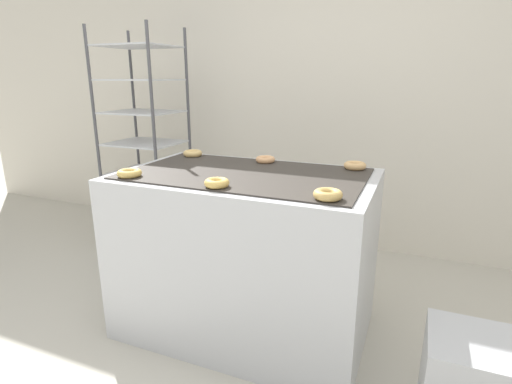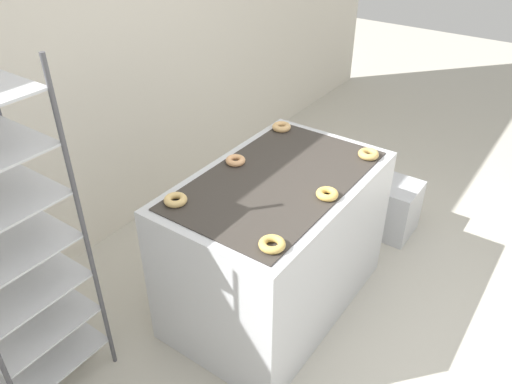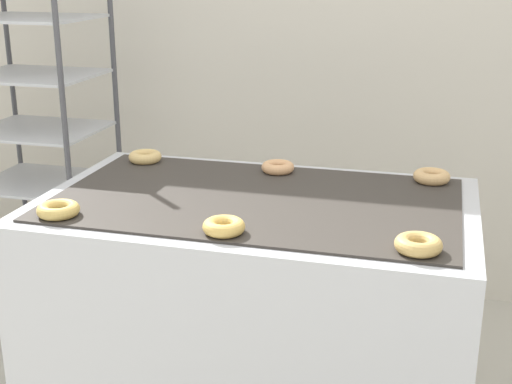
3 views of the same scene
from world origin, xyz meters
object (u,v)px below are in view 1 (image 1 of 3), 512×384
Objects in this scene: donut_near_left at (129,173)px; donut_far_right at (355,166)px; baking_rack_cart at (145,143)px; donut_near_right at (328,195)px; fryer_machine at (246,253)px; glaze_bin at (468,384)px; donut_near_center at (217,183)px; donut_far_left at (193,153)px; donut_far_center at (266,159)px.

donut_near_left is 1.02× the size of donut_far_right.
baking_rack_cart reaches higher than donut_near_right.
glaze_bin is at bearing -15.12° from fryer_machine.
fryer_machine is at bearing 30.57° from donut_near_left.
donut_far_right is at bearing 49.63° from donut_near_center.
donut_far_right is at bearing 88.83° from donut_near_right.
donut_near_center is (1.21, -1.04, 0.04)m from baking_rack_cart.
glaze_bin is (1.14, -0.31, -0.26)m from fryer_machine.
fryer_machine is at bearing -30.53° from donut_far_left.
fryer_machine is 11.53× the size of donut_near_center.
fryer_machine is 3.24× the size of glaze_bin.
donut_far_center is at bearing -177.65° from donut_far_right.
donut_near_right is (1.74, -1.04, 0.04)m from baking_rack_cart.
donut_near_left reaches higher than glaze_bin.
donut_near_left is 0.61m from donut_far_left.
donut_far_center is (0.00, 0.30, 0.49)m from fryer_machine.
donut_far_left reaches higher than donut_far_center.
donut_near_center and donut_far_left have the same top height.
donut_far_left is (-1.03, 0.61, -0.00)m from donut_near_right.
baking_rack_cart is at bearing 149.17° from fryer_machine.
glaze_bin is at bearing -45.67° from donut_far_right.
fryer_machine is at bearing 164.88° from glaze_bin.
baking_rack_cart reaches higher than donut_far_center.
donut_near_right reaches higher than donut_near_center.
donut_near_left is at bearing 179.33° from donut_near_center.
donut_near_left is 1.03× the size of donut_far_left.
baking_rack_cart reaches higher than donut_near_left.
donut_near_right reaches higher than fryer_machine.
donut_near_center reaches higher than glaze_bin.
donut_far_left is at bearing 179.69° from donut_far_center.
baking_rack_cart is 14.38× the size of donut_near_left.
glaze_bin is 1.83m from donut_near_left.
baking_rack_cart is at bearing 156.32° from glaze_bin.
baking_rack_cart is 4.28× the size of glaze_bin.
fryer_machine is 0.78m from donut_near_right.
glaze_bin is at bearing 0.22° from donut_near_center.
donut_far_left is (-1.65, 0.61, 0.75)m from glaze_bin.
donut_near_left is at bearing -56.04° from baking_rack_cart.
donut_near_left is 1.01× the size of donut_near_right.
donut_near_left is (-1.67, 0.00, 0.75)m from glaze_bin.
donut_near_center is at bearing -50.75° from donut_far_left.
donut_far_center is 0.53m from donut_far_right.
glaze_bin is 3.36× the size of donut_near_left.
donut_near_right reaches higher than donut_far_left.
baking_rack_cart is at bearing 149.18° from donut_near_right.
glaze_bin is 3.39× the size of donut_near_right.
glaze_bin is (2.36, -1.04, -0.71)m from baking_rack_cart.
glaze_bin is 1.16m from donut_far_right.
glaze_bin is 3.42× the size of donut_far_right.
baking_rack_cart is 1.80m from donut_far_right.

